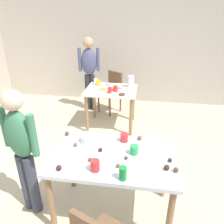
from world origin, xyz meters
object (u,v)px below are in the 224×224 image
object	(u,v)px
dining_table_near	(113,164)
person_adult_far	(89,68)
person_girl_near	(22,146)
mixing_bowl	(90,138)
soda_can	(123,173)
pitcher_far	(131,82)
dining_table_far	(111,95)
chair_far_table	(112,89)

from	to	relation	value
dining_table_near	person_adult_far	distance (m)	2.85
person_girl_near	mixing_bowl	xyz separation A→B (m)	(0.60, 0.32, -0.05)
soda_can	pitcher_far	xyz separation A→B (m)	(-0.12, 2.44, 0.05)
dining_table_far	pitcher_far	world-z (taller)	pitcher_far
dining_table_near	mixing_bowl	xyz separation A→B (m)	(-0.29, 0.23, 0.14)
chair_far_table	person_girl_near	world-z (taller)	person_girl_near
person_girl_near	mixing_bowl	distance (m)	0.68
dining_table_near	dining_table_far	bearing A→B (deg)	99.56
person_adult_far	mixing_bowl	world-z (taller)	person_adult_far
person_girl_near	pitcher_far	xyz separation A→B (m)	(0.91, 2.23, 0.02)
mixing_bowl	pitcher_far	world-z (taller)	pitcher_far
dining_table_near	pitcher_far	size ratio (longest dim) A/B	5.79
pitcher_far	person_girl_near	bearing A→B (deg)	-112.10
person_adult_far	mixing_bowl	xyz separation A→B (m)	(0.62, -2.46, -0.16)
person_adult_far	mixing_bowl	bearing A→B (deg)	-75.89
person_adult_far	chair_far_table	bearing A→B (deg)	-1.37
person_adult_far	dining_table_far	bearing A→B (deg)	-51.01
dining_table_near	mixing_bowl	bearing A→B (deg)	142.14
person_adult_far	soda_can	distance (m)	3.17
chair_far_table	person_girl_near	bearing A→B (deg)	-99.67
dining_table_near	pitcher_far	distance (m)	2.15
dining_table_far	dining_table_near	bearing A→B (deg)	-80.44
dining_table_far	pitcher_far	distance (m)	0.44
chair_far_table	person_adult_far	size ratio (longest dim) A/B	0.55
person_girl_near	mixing_bowl	size ratio (longest dim) A/B	7.46
person_adult_far	soda_can	bearing A→B (deg)	-70.85
person_girl_near	person_adult_far	world-z (taller)	person_adult_far
dining_table_far	person_adult_far	world-z (taller)	person_adult_far
dining_table_near	person_girl_near	bearing A→B (deg)	-174.08
dining_table_near	pitcher_far	bearing A→B (deg)	89.76
chair_far_table	pitcher_far	distance (m)	0.78
dining_table_far	soda_can	size ratio (longest dim) A/B	7.51
person_girl_near	pitcher_far	distance (m)	2.41
dining_table_far	person_girl_near	distance (m)	2.15
dining_table_far	soda_can	distance (m)	2.33
person_girl_near	soda_can	size ratio (longest dim) A/B	11.60
person_girl_near	pitcher_far	size ratio (longest dim) A/B	6.64
chair_far_table	person_girl_near	size ratio (longest dim) A/B	0.61
chair_far_table	mixing_bowl	bearing A→B (deg)	-86.97
chair_far_table	person_girl_near	xyz separation A→B (m)	(-0.47, -2.77, 0.34)
dining_table_near	person_adult_far	bearing A→B (deg)	108.76
dining_table_near	dining_table_far	world-z (taller)	same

